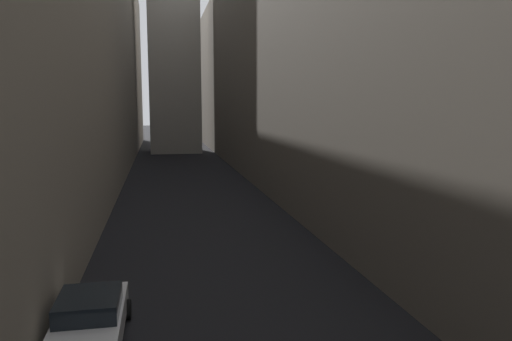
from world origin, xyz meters
name	(u,v)px	position (x,y,z in m)	size (l,w,h in m)	color
ground_plane	(188,182)	(0.00, 48.00, 0.00)	(264.00, 264.00, 0.00)	black
building_block_left	(32,32)	(-12.75, 50.00, 12.98)	(14.49, 108.00, 25.96)	gray
building_block_right	(314,59)	(12.34, 50.00, 11.24)	(13.68, 108.00, 22.47)	#60594F
parked_car_left_third	(90,318)	(-4.40, 18.78, 0.78)	(2.02, 4.30, 1.51)	silver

